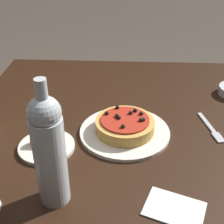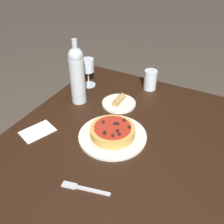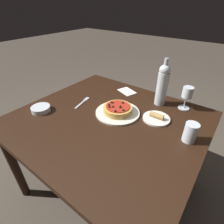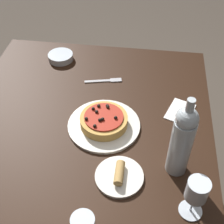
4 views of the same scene
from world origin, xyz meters
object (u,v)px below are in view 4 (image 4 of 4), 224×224
(wine_glass, at_px, (197,192))
(fork, at_px, (106,81))
(dining_table, at_px, (85,135))
(side_bowl, at_px, (61,57))
(dinner_plate, at_px, (104,125))
(pizza, at_px, (104,120))
(side_plate, at_px, (119,176))
(wine_bottle, at_px, (182,140))

(wine_glass, distance_m, fork, 0.74)
(dining_table, height_order, side_bowl, side_bowl)
(dining_table, bearing_deg, dinner_plate, -98.32)
(fork, bearing_deg, wine_glass, -72.33)
(pizza, xyz_separation_m, wine_glass, (-0.34, -0.34, 0.08))
(fork, bearing_deg, side_bowl, 137.39)
(dinner_plate, bearing_deg, fork, 7.12)
(wine_glass, height_order, fork, wine_glass)
(dining_table, height_order, side_plate, side_plate)
(dining_table, relative_size, fork, 6.55)
(wine_bottle, relative_size, fork, 1.88)
(wine_bottle, height_order, fork, wine_bottle)
(dining_table, relative_size, wine_bottle, 3.49)
(dinner_plate, bearing_deg, pizza, 63.78)
(wine_bottle, distance_m, fork, 0.59)
(dining_table, distance_m, wine_bottle, 0.48)
(dining_table, distance_m, pizza, 0.15)
(dinner_plate, xyz_separation_m, wine_bottle, (-0.17, -0.29, 0.15))
(dining_table, bearing_deg, pizza, -98.26)
(dinner_plate, height_order, side_bowl, side_bowl)
(wine_bottle, bearing_deg, pizza, 59.32)
(pizza, bearing_deg, dinner_plate, -116.22)
(side_plate, bearing_deg, side_bowl, 29.58)
(side_bowl, distance_m, side_plate, 0.79)
(dining_table, bearing_deg, side_plate, -144.91)
(dinner_plate, distance_m, wine_bottle, 0.37)
(wine_bottle, distance_m, side_bowl, 0.86)
(fork, xyz_separation_m, side_plate, (-0.54, -0.13, 0.01))
(wine_bottle, distance_m, side_plate, 0.25)
(dining_table, height_order, fork, fork)
(pizza, xyz_separation_m, side_plate, (-0.24, -0.09, -0.02))
(side_bowl, relative_size, side_plate, 0.74)
(wine_glass, relative_size, side_plate, 0.93)
(side_bowl, bearing_deg, dinner_plate, -146.21)
(dining_table, relative_size, side_plate, 6.72)
(wine_bottle, bearing_deg, fork, 35.06)
(dining_table, height_order, dinner_plate, dinner_plate)
(dining_table, distance_m, dinner_plate, 0.13)
(wine_bottle, height_order, side_bowl, wine_bottle)
(wine_bottle, xyz_separation_m, side_plate, (-0.07, 0.20, -0.14))
(pizza, height_order, side_bowl, pizza)
(fork, bearing_deg, dinner_plate, -95.78)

